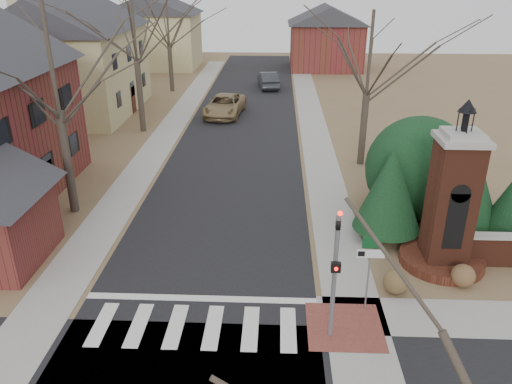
# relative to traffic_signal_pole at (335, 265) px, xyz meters

# --- Properties ---
(ground) EXTENTS (120.00, 120.00, 0.00)m
(ground) POSITION_rel_traffic_signal_pole_xyz_m (-4.30, -0.57, -2.59)
(ground) COLOR brown
(ground) RESTS_ON ground
(main_street) EXTENTS (8.00, 70.00, 0.01)m
(main_street) POSITION_rel_traffic_signal_pole_xyz_m (-4.30, 21.43, -2.58)
(main_street) COLOR black
(main_street) RESTS_ON ground
(crosswalk_zone) EXTENTS (8.00, 2.20, 0.02)m
(crosswalk_zone) POSITION_rel_traffic_signal_pole_xyz_m (-4.30, 0.23, -2.58)
(crosswalk_zone) COLOR silver
(crosswalk_zone) RESTS_ON ground
(stop_bar) EXTENTS (8.00, 0.35, 0.02)m
(stop_bar) POSITION_rel_traffic_signal_pole_xyz_m (-4.30, 1.73, -2.58)
(stop_bar) COLOR silver
(stop_bar) RESTS_ON ground
(sidewalk_right_main) EXTENTS (2.00, 60.00, 0.02)m
(sidewalk_right_main) POSITION_rel_traffic_signal_pole_xyz_m (0.90, 21.43, -2.58)
(sidewalk_right_main) COLOR gray
(sidewalk_right_main) RESTS_ON ground
(sidewalk_left) EXTENTS (2.00, 60.00, 0.02)m
(sidewalk_left) POSITION_rel_traffic_signal_pole_xyz_m (-9.50, 21.43, -2.58)
(sidewalk_left) COLOR gray
(sidewalk_left) RESTS_ON ground
(curb_apron) EXTENTS (2.40, 2.40, 0.02)m
(curb_apron) POSITION_rel_traffic_signal_pole_xyz_m (0.50, 0.43, -2.57)
(curb_apron) COLOR brown
(curb_apron) RESTS_ON ground
(traffic_signal_pole) EXTENTS (0.28, 0.41, 4.50)m
(traffic_signal_pole) POSITION_rel_traffic_signal_pole_xyz_m (0.00, 0.00, 0.00)
(traffic_signal_pole) COLOR slate
(traffic_signal_pole) RESTS_ON ground
(sign_post) EXTENTS (0.90, 0.07, 2.75)m
(sign_post) POSITION_rel_traffic_signal_pole_xyz_m (1.29, 1.41, -0.64)
(sign_post) COLOR slate
(sign_post) RESTS_ON ground
(brick_gate_monument) EXTENTS (3.20, 3.20, 6.47)m
(brick_gate_monument) POSITION_rel_traffic_signal_pole_xyz_m (4.70, 4.42, -0.42)
(brick_gate_monument) COLOR #5A291A
(brick_gate_monument) RESTS_ON ground
(house_stucco_left) EXTENTS (9.80, 12.80, 9.28)m
(house_stucco_left) POSITION_rel_traffic_signal_pole_xyz_m (-17.80, 26.42, 2.01)
(house_stucco_left) COLOR #CFC68A
(house_stucco_left) RESTS_ON ground
(house_distant_left) EXTENTS (10.80, 8.80, 8.53)m
(house_distant_left) POSITION_rel_traffic_signal_pole_xyz_m (-16.31, 47.42, 1.66)
(house_distant_left) COLOR #CFC68A
(house_distant_left) RESTS_ON ground
(house_distant_right) EXTENTS (8.80, 8.80, 7.30)m
(house_distant_right) POSITION_rel_traffic_signal_pole_xyz_m (3.69, 47.42, 1.06)
(house_distant_right) COLOR maroon
(house_distant_right) RESTS_ON ground
(evergreen_near) EXTENTS (2.80, 2.80, 4.10)m
(evergreen_near) POSITION_rel_traffic_signal_pole_xyz_m (2.90, 6.43, -0.29)
(evergreen_near) COLOR #473D33
(evergreen_near) RESTS_ON ground
(evergreen_mid) EXTENTS (3.40, 3.40, 4.70)m
(evergreen_mid) POSITION_rel_traffic_signal_pole_xyz_m (6.20, 7.63, 0.01)
(evergreen_mid) COLOR #473D33
(evergreen_mid) RESTS_ON ground
(evergreen_mass) EXTENTS (4.80, 4.80, 4.80)m
(evergreen_mass) POSITION_rel_traffic_signal_pole_xyz_m (4.70, 8.93, -0.19)
(evergreen_mass) COLOR black
(evergreen_mass) RESTS_ON ground
(bare_tree_0) EXTENTS (8.05, 8.05, 11.15)m
(bare_tree_0) POSITION_rel_traffic_signal_pole_xyz_m (-11.30, 8.43, 5.11)
(bare_tree_0) COLOR #473D33
(bare_tree_0) RESTS_ON ground
(bare_tree_1) EXTENTS (8.40, 8.40, 11.64)m
(bare_tree_1) POSITION_rel_traffic_signal_pole_xyz_m (-11.30, 21.43, 5.44)
(bare_tree_1) COLOR #473D33
(bare_tree_1) RESTS_ON ground
(bare_tree_2) EXTENTS (7.35, 7.35, 10.19)m
(bare_tree_2) POSITION_rel_traffic_signal_pole_xyz_m (-11.80, 34.43, 4.44)
(bare_tree_2) COLOR #473D33
(bare_tree_2) RESTS_ON ground
(bare_tree_3) EXTENTS (7.00, 7.00, 9.70)m
(bare_tree_3) POSITION_rel_traffic_signal_pole_xyz_m (3.20, 15.43, 4.10)
(bare_tree_3) COLOR #473D33
(bare_tree_3) RESTS_ON ground
(pickup_truck) EXTENTS (3.25, 5.96, 1.59)m
(pickup_truck) POSITION_rel_traffic_signal_pole_xyz_m (-5.90, 25.85, -1.79)
(pickup_truck) COLOR #947C51
(pickup_truck) RESTS_ON ground
(distant_car) EXTENTS (2.34, 4.95, 1.57)m
(distant_car) POSITION_rel_traffic_signal_pole_xyz_m (-2.70, 36.15, -1.80)
(distant_car) COLOR #313439
(distant_car) RESTS_ON ground
(dry_shrub_left) EXTENTS (0.90, 0.90, 0.90)m
(dry_shrub_left) POSITION_rel_traffic_signal_pole_xyz_m (2.50, 2.43, -2.14)
(dry_shrub_left) COLOR brown
(dry_shrub_left) RESTS_ON ground
(dry_shrub_right) EXTENTS (0.85, 0.85, 0.85)m
(dry_shrub_right) POSITION_rel_traffic_signal_pole_xyz_m (5.00, 2.93, -2.16)
(dry_shrub_right) COLOR brown
(dry_shrub_right) RESTS_ON ground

